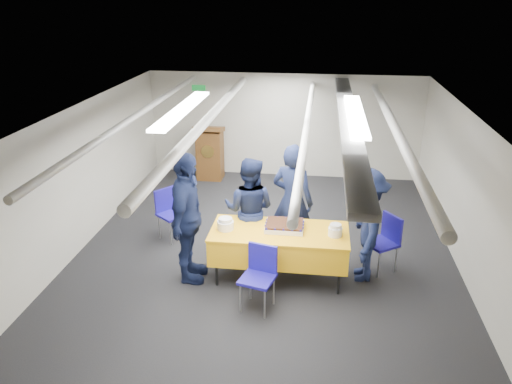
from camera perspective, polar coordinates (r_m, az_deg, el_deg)
ground at (r=8.35m, az=1.15°, el=-6.22°), size 7.00×7.00×0.00m
room_shell at (r=8.03m, az=2.24°, el=6.58°), size 6.00×7.00×2.30m
serving_table at (r=7.25m, az=2.67°, el=-5.93°), size 1.97×0.89×0.77m
sheet_cake at (r=7.19m, az=3.28°, el=-3.86°), size 0.56×0.44×0.10m
plate_stack_left at (r=7.17m, az=-3.51°, el=-3.67°), size 0.24×0.24×0.17m
plate_stack_right at (r=7.06m, az=9.05°, el=-4.35°), size 0.20×0.20×0.18m
podium at (r=11.14m, az=-5.28°, el=4.56°), size 0.62×0.53×1.25m
chair_near at (r=6.65m, az=0.44°, el=-8.98°), size 0.51×0.51×0.87m
chair_right at (r=7.73m, az=14.60°, el=-5.02°), size 0.59×0.59×0.87m
chair_left at (r=8.55m, az=-9.90°, el=-1.89°), size 0.59×0.59×0.87m
sailor_a at (r=7.73m, az=4.19°, el=-1.08°), size 0.79×0.65×1.85m
sailor_b at (r=7.64m, az=-0.77°, el=-2.04°), size 0.89×0.74×1.67m
sailor_c at (r=7.10m, az=-7.86°, el=-3.05°), size 0.49×1.14×1.94m
sailor_d at (r=7.29m, az=12.32°, el=-3.76°), size 0.63×1.09×1.69m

